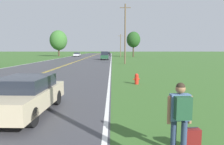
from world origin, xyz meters
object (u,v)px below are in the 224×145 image
object	(u,v)px
suitcase	(193,140)
car_champagne_sedan_nearest	(25,95)
fire_hydrant	(137,79)
car_black_hatchback_mid_far	(108,53)
car_dark_green_suv_approaching	(105,55)
car_silver_hatchback_mid_near	(77,54)
tree_left_verge	(59,40)
hitchhiker_person	(181,111)
tree_mid_treeline	(134,40)

from	to	relation	value
suitcase	car_champagne_sedan_nearest	size ratio (longest dim) A/B	0.14
fire_hydrant	car_black_hatchback_mid_far	world-z (taller)	car_black_hatchback_mid_far
car_dark_green_suv_approaching	car_silver_hatchback_mid_near	bearing A→B (deg)	-154.52
tree_left_verge	car_silver_hatchback_mid_near	bearing A→B (deg)	-23.56
hitchhiker_person	tree_left_verge	distance (m)	68.67
tree_mid_treeline	car_champagne_sedan_nearest	distance (m)	58.21
fire_hydrant	car_black_hatchback_mid_far	size ratio (longest dim) A/B	0.22
car_dark_green_suv_approaching	tree_left_verge	bearing A→B (deg)	-144.80
car_champagne_sedan_nearest	tree_left_verge	bearing A→B (deg)	-164.61
hitchhiker_person	fire_hydrant	bearing A→B (deg)	-4.56
suitcase	tree_mid_treeline	bearing A→B (deg)	-8.19
tree_left_verge	car_silver_hatchback_mid_near	xyz separation A→B (m)	(6.87, -2.99, -4.76)
fire_hydrant	car_champagne_sedan_nearest	size ratio (longest dim) A/B	0.18
hitchhiker_person	car_silver_hatchback_mid_near	bearing A→B (deg)	8.49
car_dark_green_suv_approaching	car_silver_hatchback_mid_near	size ratio (longest dim) A/B	1.02
car_silver_hatchback_mid_near	fire_hydrant	bearing A→B (deg)	-165.44
fire_hydrant	tree_mid_treeline	distance (m)	51.07
suitcase	car_dark_green_suv_approaching	size ratio (longest dim) A/B	0.15
car_champagne_sedan_nearest	car_silver_hatchback_mid_near	bearing A→B (deg)	-170.31
suitcase	tree_left_verge	size ratio (longest dim) A/B	0.07
fire_hydrant	car_dark_green_suv_approaching	world-z (taller)	car_dark_green_suv_approaching
fire_hydrant	tree_left_verge	bearing A→B (deg)	110.01
tree_left_verge	car_champagne_sedan_nearest	size ratio (longest dim) A/B	2.10
hitchhiker_person	suitcase	bearing A→B (deg)	-68.26
hitchhiker_person	car_champagne_sedan_nearest	size ratio (longest dim) A/B	0.41
car_champagne_sedan_nearest	car_silver_hatchback_mid_near	xyz separation A→B (m)	(-8.33, 59.44, -0.01)
fire_hydrant	car_silver_hatchback_mid_near	xyz separation A→B (m)	(-13.48, 52.88, 0.36)
suitcase	car_black_hatchback_mid_far	bearing A→B (deg)	-0.85
car_silver_hatchback_mid_near	car_champagne_sedan_nearest	bearing A→B (deg)	-171.75
fire_hydrant	hitchhiker_person	bearing A→B (deg)	-91.04
suitcase	car_silver_hatchback_mid_near	distance (m)	63.80
car_champagne_sedan_nearest	car_black_hatchback_mid_far	distance (m)	76.02
tree_left_verge	car_dark_green_suv_approaching	distance (m)	28.77
suitcase	car_champagne_sedan_nearest	xyz separation A→B (m)	(-5.36, 2.87, 0.47)
tree_mid_treeline	car_dark_green_suv_approaching	world-z (taller)	tree_mid_treeline
fire_hydrant	car_silver_hatchback_mid_near	world-z (taller)	car_silver_hatchback_mid_near
car_black_hatchback_mid_far	fire_hydrant	bearing A→B (deg)	0.41
tree_left_verge	car_dark_green_suv_approaching	xyz separation A→B (m)	(16.84, -22.89, -4.50)
car_black_hatchback_mid_far	hitchhiker_person	bearing A→B (deg)	-0.06
car_black_hatchback_mid_far	tree_left_verge	bearing A→B (deg)	-53.65
hitchhiker_person	car_silver_hatchback_mid_near	world-z (taller)	hitchhiker_person
car_dark_green_suv_approaching	car_silver_hatchback_mid_near	distance (m)	22.26
fire_hydrant	car_champagne_sedan_nearest	xyz separation A→B (m)	(-5.14, -6.56, 0.36)
tree_left_verge	car_champagne_sedan_nearest	bearing A→B (deg)	-76.32
suitcase	fire_hydrant	distance (m)	9.43
fire_hydrant	tree_left_verge	size ratio (longest dim) A/B	0.09
hitchhiker_person	car_dark_green_suv_approaching	distance (m)	42.73
hitchhiker_person	fire_hydrant	size ratio (longest dim) A/B	2.25
car_champagne_sedan_nearest	car_silver_hatchback_mid_near	distance (m)	60.02
tree_left_verge	tree_mid_treeline	distance (m)	26.01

